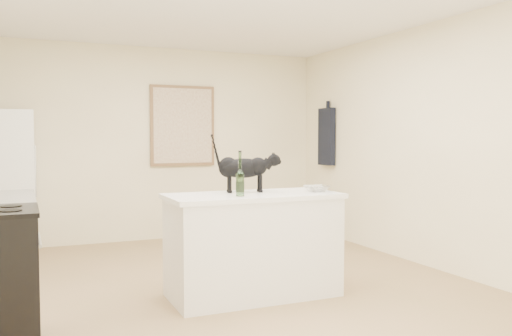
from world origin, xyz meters
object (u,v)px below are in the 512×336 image
object	(u,v)px
black_cat	(244,171)
wine_bottle	(240,176)
glass_bowl	(316,189)
fridge	(3,184)

from	to	relation	value
black_cat	wine_bottle	bearing A→B (deg)	-104.00
black_cat	wine_bottle	xyz separation A→B (m)	(-0.15, -0.28, -0.03)
black_cat	glass_bowl	bearing A→B (deg)	-6.08
fridge	black_cat	world-z (taller)	fridge
glass_bowl	wine_bottle	bearing A→B (deg)	-175.44
black_cat	wine_bottle	size ratio (longest dim) A/B	1.66
fridge	glass_bowl	world-z (taller)	fridge
fridge	glass_bowl	bearing A→B (deg)	-44.84
fridge	wine_bottle	distance (m)	3.28
wine_bottle	black_cat	bearing A→B (deg)	62.39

